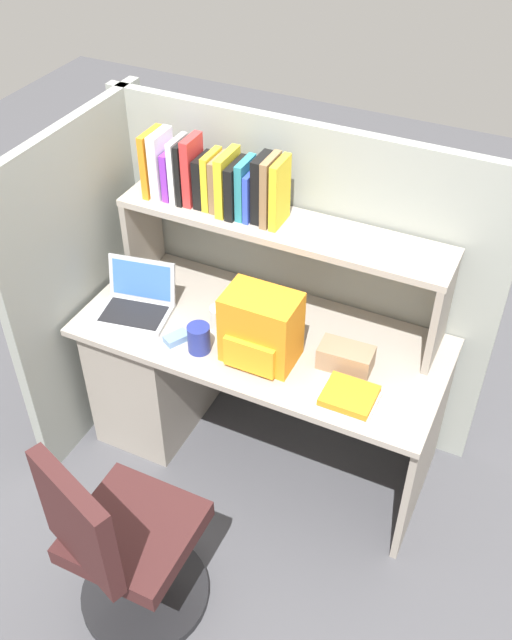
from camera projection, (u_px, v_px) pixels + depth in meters
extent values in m
plane|color=#4C4C51|center=(260.00, 445.00, 3.58)|extent=(8.00, 8.00, 0.00)
cube|color=#AAA093|center=(261.00, 337.00, 3.12)|extent=(1.60, 0.70, 0.03)
cube|color=#9D9388|center=(159.00, 361.00, 3.53)|extent=(0.40, 0.64, 0.70)
cube|color=#9D9388|center=(425.00, 453.00, 3.09)|extent=(0.03, 0.64, 0.70)
cube|color=#939991|center=(296.00, 279.00, 3.34)|extent=(1.84, 0.05, 1.55)
cube|color=#939991|center=(90.00, 281.00, 3.32)|extent=(0.05, 1.06, 1.55)
cube|color=gray|center=(143.00, 232.00, 3.34)|extent=(0.03, 0.28, 0.42)
cube|color=gray|center=(441.00, 315.00, 2.88)|extent=(0.03, 0.28, 0.42)
cube|color=#AAA093|center=(282.00, 226.00, 2.96)|extent=(1.44, 0.28, 0.03)
cube|color=orange|center=(152.00, 162.00, 3.06)|extent=(0.03, 0.16, 0.28)
cube|color=white|center=(161.00, 164.00, 3.04)|extent=(0.04, 0.15, 0.29)
cube|color=purple|center=(172.00, 173.00, 3.05)|extent=(0.03, 0.14, 0.21)
cube|color=white|center=(178.00, 169.00, 3.02)|extent=(0.03, 0.14, 0.28)
cube|color=black|center=(185.00, 171.00, 3.01)|extent=(0.02, 0.14, 0.27)
cube|color=red|center=(193.00, 170.00, 2.99)|extent=(0.04, 0.13, 0.30)
cube|color=black|center=(204.00, 180.00, 3.01)|extent=(0.04, 0.14, 0.22)
cube|color=yellow|center=(212.00, 180.00, 2.99)|extent=(0.03, 0.14, 0.24)
cube|color=olive|center=(220.00, 182.00, 2.98)|extent=(0.03, 0.15, 0.23)
cube|color=yellow|center=(228.00, 182.00, 2.95)|extent=(0.04, 0.17, 0.26)
cube|color=black|center=(237.00, 188.00, 2.94)|extent=(0.04, 0.17, 0.23)
cube|color=teal|center=(245.00, 188.00, 2.92)|extent=(0.03, 0.14, 0.25)
cube|color=blue|center=(254.00, 193.00, 2.94)|extent=(0.02, 0.17, 0.21)
cube|color=black|center=(262.00, 188.00, 2.90)|extent=(0.04, 0.14, 0.28)
cube|color=olive|center=(270.00, 190.00, 2.87)|extent=(0.03, 0.15, 0.29)
cube|color=yellow|center=(280.00, 193.00, 2.86)|extent=(0.03, 0.15, 0.28)
cube|color=#B7BABF|center=(135.00, 314.00, 3.20)|extent=(0.35, 0.27, 0.02)
cube|color=black|center=(134.00, 314.00, 3.18)|extent=(0.30, 0.22, 0.00)
cube|color=#B7BABF|center=(142.00, 279.00, 3.21)|extent=(0.31, 0.11, 0.20)
cube|color=#3F72CC|center=(141.00, 280.00, 3.21)|extent=(0.27, 0.08, 0.17)
cube|color=orange|center=(261.00, 327.00, 2.90)|extent=(0.30, 0.20, 0.31)
cube|color=#FFA123|center=(250.00, 356.00, 2.87)|extent=(0.22, 0.04, 0.14)
cube|color=#7299C6|center=(177.00, 338.00, 3.06)|extent=(0.10, 0.12, 0.03)
cylinder|color=white|center=(218.00, 318.00, 3.11)|extent=(0.08, 0.08, 0.11)
cube|color=#9E7F60|center=(346.00, 357.00, 2.92)|extent=(0.23, 0.13, 0.10)
cylinder|color=navy|center=(199.00, 338.00, 2.99)|extent=(0.10, 0.10, 0.13)
cube|color=white|center=(346.00, 400.00, 2.79)|extent=(0.23, 0.17, 0.02)
cube|color=orange|center=(349.00, 395.00, 2.78)|extent=(0.20, 0.18, 0.03)
cylinder|color=black|center=(146.00, 592.00, 2.95)|extent=(0.52, 0.52, 0.04)
cylinder|color=#262628|center=(140.00, 562.00, 2.81)|extent=(0.05, 0.05, 0.41)
cube|color=#3F1E1E|center=(134.00, 532.00, 2.68)|extent=(0.44, 0.44, 0.08)
cube|color=#3F1E1E|center=(77.00, 523.00, 2.40)|extent=(0.40, 0.20, 0.44)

